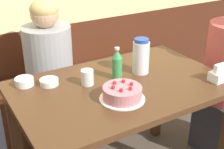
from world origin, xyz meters
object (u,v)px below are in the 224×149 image
at_px(soju_bottle, 117,64).
at_px(glass_water_tall, 87,77).
at_px(bench_seat, 69,101).
at_px(water_pitcher, 141,56).
at_px(person_pale_blue_shirt, 51,82).
at_px(bowl_rice_small, 49,82).
at_px(birthday_cake, 122,93).
at_px(napkin_holder, 219,75).
at_px(bowl_soup_white, 24,82).

xyz_separation_m(soju_bottle, glass_water_tall, (-0.19, 0.02, -0.05)).
height_order(bench_seat, soju_bottle, soju_bottle).
xyz_separation_m(water_pitcher, person_pale_blue_shirt, (-0.38, 0.57, -0.32)).
bearing_deg(bowl_rice_small, water_pitcher, -13.45).
relative_size(birthday_cake, person_pale_blue_shirt, 0.21).
height_order(napkin_holder, bowl_rice_small, napkin_holder).
bearing_deg(bench_seat, bowl_rice_small, -119.90).
bearing_deg(napkin_holder, water_pitcher, 134.64).
distance_m(bowl_rice_small, glass_water_tall, 0.22).
bearing_deg(birthday_cake, glass_water_tall, 107.73).
height_order(birthday_cake, napkin_holder, napkin_holder).
xyz_separation_m(water_pitcher, bowl_rice_small, (-0.54, 0.13, -0.09)).
height_order(water_pitcher, glass_water_tall, water_pitcher).
relative_size(birthday_cake, bowl_rice_small, 2.26).
height_order(napkin_holder, bowl_soup_white, napkin_holder).
relative_size(birthday_cake, water_pitcher, 1.10).
relative_size(bowl_soup_white, bowl_rice_small, 0.99).
distance_m(napkin_holder, person_pale_blue_shirt, 1.17).
bearing_deg(bench_seat, soju_bottle, -88.70).
distance_m(soju_bottle, bowl_soup_white, 0.54).
bearing_deg(soju_bottle, napkin_holder, -33.93).
bearing_deg(water_pitcher, bowl_soup_white, 163.71).
distance_m(birthday_cake, glass_water_tall, 0.26).
distance_m(bowl_soup_white, bowl_rice_small, 0.14).
bearing_deg(bowl_rice_small, napkin_holder, -27.89).
height_order(bench_seat, water_pitcher, water_pitcher).
bearing_deg(glass_water_tall, bowl_soup_white, 150.86).
height_order(bench_seat, glass_water_tall, glass_water_tall).
height_order(bench_seat, person_pale_blue_shirt, person_pale_blue_shirt).
bearing_deg(bench_seat, napkin_holder, -64.70).
bearing_deg(bowl_rice_small, bench_seat, 60.10).
relative_size(bench_seat, glass_water_tall, 25.44).
bearing_deg(soju_bottle, bowl_soup_white, 158.89).
bearing_deg(person_pale_blue_shirt, bowl_soup_white, -36.70).
distance_m(birthday_cake, napkin_holder, 0.61).
bearing_deg(person_pale_blue_shirt, bowl_rice_small, -19.69).
relative_size(birthday_cake, napkin_holder, 2.18).
height_order(bench_seat, birthday_cake, birthday_cake).
xyz_separation_m(bench_seat, water_pitcher, (0.19, -0.75, 0.63)).
height_order(bench_seat, napkin_holder, napkin_holder).
xyz_separation_m(soju_bottle, person_pale_blue_shirt, (-0.22, 0.57, -0.30)).
bearing_deg(bench_seat, water_pitcher, -76.15).
height_order(soju_bottle, person_pale_blue_shirt, person_pale_blue_shirt).
xyz_separation_m(bowl_rice_small, glass_water_tall, (0.19, -0.11, 0.03)).
height_order(birthday_cake, soju_bottle, soju_bottle).
xyz_separation_m(birthday_cake, person_pale_blue_shirt, (-0.11, 0.79, -0.25)).
xyz_separation_m(birthday_cake, bowl_soup_white, (-0.39, 0.42, -0.01)).
xyz_separation_m(birthday_cake, bowl_rice_small, (-0.27, 0.35, -0.02)).
relative_size(soju_bottle, person_pale_blue_shirt, 0.17).
relative_size(water_pitcher, glass_water_tall, 2.47).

